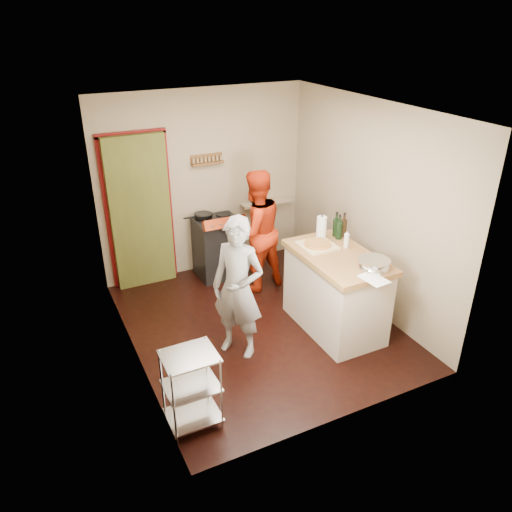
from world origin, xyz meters
The scene contains 10 objects.
floor centered at (0.00, 0.00, 0.00)m, with size 3.50×3.50×0.00m, color black.
back_wall centered at (-0.64, 1.78, 1.13)m, with size 3.00×0.44×2.60m.
left_wall centered at (-1.50, 0.00, 1.30)m, with size 0.04×3.50×2.60m, color gray.
right_wall centered at (1.50, 0.00, 1.30)m, with size 0.04×3.50×2.60m, color gray.
ceiling centered at (0.00, 0.00, 2.61)m, with size 3.00×3.50×0.02m, color white.
stove centered at (0.05, 1.42, 0.45)m, with size 0.60×0.63×1.00m.
wire_shelving centered at (-1.28, -1.20, 0.44)m, with size 0.48×0.40×0.80m.
island centered at (0.79, -0.44, 0.52)m, with size 0.77×1.46×1.29m.
person_stripe centered at (-0.43, -0.36, 0.81)m, with size 0.59×0.39×1.62m, color #A8A8AD.
person_red centered at (0.39, 0.89, 0.84)m, with size 0.81×0.63×1.67m, color red.
Camera 1 is at (-2.30, -4.61, 3.50)m, focal length 35.00 mm.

